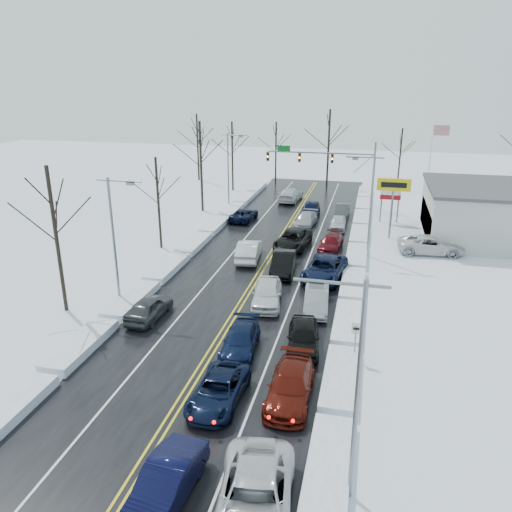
% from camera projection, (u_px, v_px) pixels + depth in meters
% --- Properties ---
extents(ground, '(160.00, 160.00, 0.00)m').
position_uv_depth(ground, '(249.00, 291.00, 37.53)').
color(ground, silver).
rests_on(ground, ground).
extents(road_surface, '(14.00, 84.00, 0.01)m').
position_uv_depth(road_surface, '(255.00, 281.00, 39.36)').
color(road_surface, black).
rests_on(road_surface, ground).
extents(snow_bank_left, '(1.76, 72.00, 0.55)m').
position_uv_depth(snow_bank_left, '(165.00, 273.00, 41.00)').
color(snow_bank_left, white).
rests_on(snow_bank_left, ground).
extents(snow_bank_right, '(1.76, 72.00, 0.55)m').
position_uv_depth(snow_bank_right, '(352.00, 290.00, 37.73)').
color(snow_bank_right, white).
rests_on(snow_bank_right, ground).
extents(traffic_signal_mast, '(13.28, 0.39, 8.00)m').
position_uv_depth(traffic_signal_mast, '(332.00, 162.00, 60.57)').
color(traffic_signal_mast, slate).
rests_on(traffic_signal_mast, ground).
extents(tires_plus_sign, '(3.20, 0.34, 6.00)m').
position_uv_depth(tires_plus_sign, '(393.00, 189.00, 48.23)').
color(tires_plus_sign, slate).
rests_on(tires_plus_sign, ground).
extents(used_vehicles_sign, '(2.20, 0.22, 4.65)m').
position_uv_depth(used_vehicles_sign, '(391.00, 193.00, 54.30)').
color(used_vehicles_sign, slate).
rests_on(used_vehicles_sign, ground).
extents(speed_limit_sign, '(0.55, 0.09, 2.35)m').
position_uv_depth(speed_limit_sign, '(356.00, 334.00, 27.89)').
color(speed_limit_sign, slate).
rests_on(speed_limit_sign, ground).
extents(flagpole, '(1.87, 1.20, 10.00)m').
position_uv_depth(flagpole, '(432.00, 159.00, 59.74)').
color(flagpole, silver).
rests_on(flagpole, ground).
extents(streetlight_se, '(3.20, 0.25, 9.00)m').
position_uv_depth(streetlight_se, '(353.00, 377.00, 17.46)').
color(streetlight_se, slate).
rests_on(streetlight_se, ground).
extents(streetlight_ne, '(3.20, 0.25, 9.00)m').
position_uv_depth(streetlight_ne, '(369.00, 198.00, 43.11)').
color(streetlight_ne, slate).
rests_on(streetlight_ne, ground).
extents(streetlight_sw, '(3.20, 0.25, 9.00)m').
position_uv_depth(streetlight_sw, '(116.00, 231.00, 33.86)').
color(streetlight_sw, slate).
rests_on(streetlight_sw, ground).
extents(streetlight_nw, '(3.20, 0.25, 9.00)m').
position_uv_depth(streetlight_nw, '(230.00, 165.00, 59.51)').
color(streetlight_nw, slate).
rests_on(streetlight_nw, ground).
extents(tree_left_b, '(4.00, 4.00, 10.00)m').
position_uv_depth(tree_left_b, '(53.00, 212.00, 32.15)').
color(tree_left_b, '#2D231C').
rests_on(tree_left_b, ground).
extents(tree_left_c, '(3.40, 3.40, 8.50)m').
position_uv_depth(tree_left_c, '(157.00, 186.00, 45.11)').
color(tree_left_c, '#2D231C').
rests_on(tree_left_c, ground).
extents(tree_left_d, '(4.20, 4.20, 10.50)m').
position_uv_depth(tree_left_d, '(200.00, 149.00, 57.61)').
color(tree_left_d, '#2D231C').
rests_on(tree_left_d, ground).
extents(tree_left_e, '(3.80, 3.80, 9.50)m').
position_uv_depth(tree_left_e, '(232.00, 143.00, 68.75)').
color(tree_left_e, '#2D231C').
rests_on(tree_left_e, ground).
extents(tree_far_a, '(4.00, 4.00, 10.00)m').
position_uv_depth(tree_far_a, '(197.00, 134.00, 75.68)').
color(tree_far_a, '#2D231C').
rests_on(tree_far_a, ground).
extents(tree_far_b, '(3.60, 3.60, 9.00)m').
position_uv_depth(tree_far_b, '(276.00, 140.00, 74.25)').
color(tree_far_b, '#2D231C').
rests_on(tree_far_b, ground).
extents(tree_far_c, '(4.40, 4.40, 11.00)m').
position_uv_depth(tree_far_c, '(329.00, 134.00, 70.22)').
color(tree_far_c, '#2D231C').
rests_on(tree_far_c, ground).
extents(tree_far_d, '(3.40, 3.40, 8.50)m').
position_uv_depth(tree_far_d, '(401.00, 147.00, 70.03)').
color(tree_far_d, '#2D231C').
rests_on(tree_far_d, ground).
extents(queued_car_1, '(1.99, 4.89, 1.58)m').
position_uv_depth(queued_car_1, '(167.00, 500.00, 19.02)').
color(queued_car_1, black).
rests_on(queued_car_1, ground).
extents(queued_car_2, '(2.37, 4.95, 1.36)m').
position_uv_depth(queued_car_2, '(219.00, 402.00, 24.75)').
color(queued_car_2, black).
rests_on(queued_car_2, ground).
extents(queued_car_3, '(2.27, 4.87, 1.38)m').
position_uv_depth(queued_car_3, '(240.00, 351.00, 29.35)').
color(queued_car_3, '#0B1433').
rests_on(queued_car_3, ground).
extents(queued_car_4, '(2.67, 5.21, 1.70)m').
position_uv_depth(queued_car_4, '(267.00, 304.00, 35.41)').
color(queued_car_4, white).
rests_on(queued_car_4, ground).
extents(queued_car_5, '(2.15, 5.23, 1.68)m').
position_uv_depth(queued_car_5, '(283.00, 272.00, 41.14)').
color(queued_car_5, black).
rests_on(queued_car_5, ground).
extents(queued_car_6, '(3.24, 6.08, 1.63)m').
position_uv_depth(queued_car_6, '(293.00, 248.00, 47.03)').
color(queued_car_6, black).
rests_on(queued_car_6, ground).
extents(queued_car_7, '(2.34, 4.92, 1.38)m').
position_uv_depth(queued_car_7, '(306.00, 226.00, 54.08)').
color(queued_car_7, '#9EA0A6').
rests_on(queued_car_7, ground).
extents(queued_car_8, '(2.16, 5.07, 1.71)m').
position_uv_depth(queued_car_8, '(310.00, 216.00, 57.68)').
color(queued_car_8, black).
rests_on(queued_car_8, ground).
extents(queued_car_11, '(2.21, 5.27, 1.52)m').
position_uv_depth(queued_car_11, '(290.00, 399.00, 24.99)').
color(queued_car_11, '#50120A').
rests_on(queued_car_11, ground).
extents(queued_car_12, '(2.42, 4.83, 1.58)m').
position_uv_depth(queued_car_12, '(303.00, 349.00, 29.60)').
color(queued_car_12, black).
rests_on(queued_car_12, ground).
extents(queued_car_13, '(1.97, 4.71, 1.51)m').
position_uv_depth(queued_car_13, '(316.00, 310.00, 34.51)').
color(queued_car_13, '#919398').
rests_on(queued_car_13, ground).
extents(queued_car_14, '(3.59, 6.44, 1.70)m').
position_uv_depth(queued_car_14, '(324.00, 279.00, 39.81)').
color(queued_car_14, black).
rests_on(queued_car_14, ground).
extents(queued_car_15, '(2.28, 4.75, 1.33)m').
position_uv_depth(queued_car_15, '(331.00, 250.00, 46.57)').
color(queued_car_15, '#500A10').
rests_on(queued_car_15, ground).
extents(queued_car_16, '(1.72, 4.12, 1.39)m').
position_uv_depth(queued_car_16, '(338.00, 229.00, 52.81)').
color(queued_car_16, silver).
rests_on(queued_car_16, ground).
extents(queued_car_17, '(1.56, 4.41, 1.45)m').
position_uv_depth(queued_car_17, '(342.00, 217.00, 57.48)').
color(queued_car_17, '#3A3C3E').
rests_on(queued_car_17, ground).
extents(oncoming_car_0, '(2.43, 5.40, 1.72)m').
position_uv_depth(oncoming_car_0, '(249.00, 259.00, 44.06)').
color(oncoming_car_0, silver).
rests_on(oncoming_car_0, ground).
extents(oncoming_car_1, '(2.63, 5.01, 1.34)m').
position_uv_depth(oncoming_car_1, '(244.00, 220.00, 56.05)').
color(oncoming_car_1, black).
rests_on(oncoming_car_1, ground).
extents(oncoming_car_2, '(2.78, 6.01, 1.70)m').
position_uv_depth(oncoming_car_2, '(290.00, 201.00, 64.81)').
color(oncoming_car_2, silver).
rests_on(oncoming_car_2, ground).
extents(oncoming_car_3, '(2.00, 4.53, 1.52)m').
position_uv_depth(oncoming_car_3, '(150.00, 318.00, 33.38)').
color(oncoming_car_3, '#3C3E40').
rests_on(oncoming_car_3, ground).
extents(parked_car_0, '(6.07, 3.13, 1.64)m').
position_uv_depth(parked_car_0, '(430.00, 253.00, 45.57)').
color(parked_car_0, silver).
rests_on(parked_car_0, ground).
extents(parked_car_1, '(2.52, 5.73, 1.64)m').
position_uv_depth(parked_car_1, '(457.00, 243.00, 48.53)').
color(parked_car_1, '#0B1532').
rests_on(parked_car_1, ground).
extents(parked_car_2, '(1.87, 4.64, 1.58)m').
position_uv_depth(parked_car_2, '(432.00, 224.00, 54.81)').
color(parked_car_2, '#383B3D').
rests_on(parked_car_2, ground).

